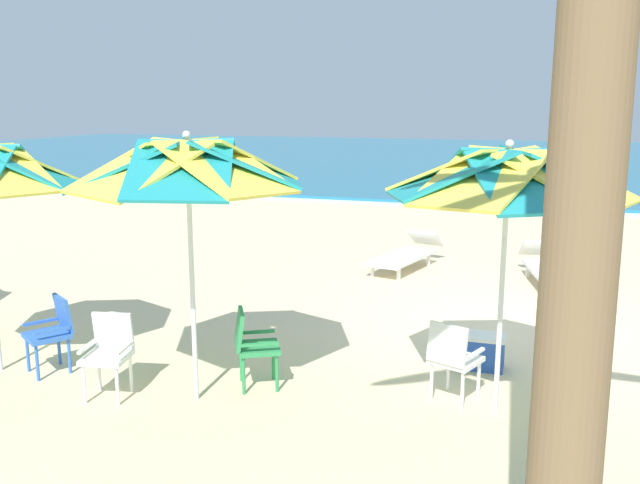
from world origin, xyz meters
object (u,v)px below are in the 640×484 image
(sun_lounger_2, at_px, (406,254))
(cooler_box, at_px, (483,351))
(beach_ball, at_px, (572,254))
(plastic_chair_2, at_px, (109,350))
(beach_umbrella_1, at_px, (188,167))
(plastic_chair_3, at_px, (53,329))
(plastic_chair_1, at_px, (252,343))
(sun_lounger_1, at_px, (549,267))
(beach_umbrella_0, at_px, (508,176))
(plastic_chair_0, at_px, (453,356))

(sun_lounger_2, distance_m, cooler_box, 4.85)
(beach_ball, bearing_deg, cooler_box, -101.04)
(sun_lounger_2, bearing_deg, plastic_chair_2, -106.12)
(beach_umbrella_1, xyz_separation_m, plastic_chair_3, (-1.90, 0.18, -1.91))
(plastic_chair_2, relative_size, cooler_box, 1.73)
(plastic_chair_1, bearing_deg, sun_lounger_1, 61.19)
(beach_umbrella_0, distance_m, plastic_chair_3, 5.23)
(plastic_chair_0, bearing_deg, beach_ball, 78.85)
(plastic_chair_3, bearing_deg, sun_lounger_1, 47.27)
(plastic_chair_0, height_order, beach_umbrella_1, beach_umbrella_1)
(plastic_chair_1, bearing_deg, plastic_chair_3, -172.96)
(sun_lounger_1, relative_size, sun_lounger_2, 1.00)
(plastic_chair_1, relative_size, plastic_chair_2, 1.00)
(beach_umbrella_1, relative_size, plastic_chair_2, 3.18)
(plastic_chair_3, distance_m, sun_lounger_2, 6.77)
(beach_umbrella_0, distance_m, sun_lounger_1, 5.80)
(plastic_chair_3, bearing_deg, plastic_chair_0, 7.27)
(plastic_chair_1, distance_m, cooler_box, 2.68)
(beach_umbrella_1, height_order, cooler_box, beach_umbrella_1)
(plastic_chair_0, xyz_separation_m, sun_lounger_1, (0.95, 5.25, -0.22))
(beach_umbrella_1, bearing_deg, beach_ball, 63.24)
(sun_lounger_1, height_order, sun_lounger_2, same)
(plastic_chair_0, xyz_separation_m, plastic_chair_1, (-2.09, -0.28, 0.00))
(beach_ball, bearing_deg, plastic_chair_1, -115.53)
(beach_umbrella_0, bearing_deg, plastic_chair_0, 162.56)
(beach_umbrella_0, bearing_deg, beach_ball, 82.56)
(beach_umbrella_1, height_order, beach_ball, beach_umbrella_1)
(plastic_chair_2, distance_m, cooler_box, 4.16)
(sun_lounger_1, xyz_separation_m, beach_ball, (0.43, 1.74, -0.11))
(beach_ball, bearing_deg, sun_lounger_1, -103.93)
(cooler_box, bearing_deg, beach_ball, 78.96)
(plastic_chair_1, xyz_separation_m, plastic_chair_3, (-2.33, -0.29, 0.00))
(sun_lounger_2, relative_size, cooler_box, 4.46)
(beach_umbrella_1, bearing_deg, sun_lounger_1, 59.94)
(plastic_chair_2, bearing_deg, plastic_chair_0, 15.05)
(plastic_chair_2, relative_size, sun_lounger_2, 0.39)
(plastic_chair_0, height_order, plastic_chair_1, same)
(beach_umbrella_1, height_order, sun_lounger_1, beach_umbrella_1)
(cooler_box, bearing_deg, sun_lounger_2, 111.43)
(plastic_chair_0, distance_m, plastic_chair_3, 4.46)
(beach_umbrella_0, relative_size, sun_lounger_1, 1.21)
(beach_umbrella_0, height_order, plastic_chair_2, beach_umbrella_0)
(plastic_chair_2, xyz_separation_m, beach_ball, (4.81, 7.92, -0.33))
(plastic_chair_3, bearing_deg, plastic_chair_2, -19.72)
(sun_lounger_2, bearing_deg, plastic_chair_3, -115.12)
(beach_umbrella_0, bearing_deg, cooler_box, 100.93)
(beach_umbrella_1, distance_m, sun_lounger_2, 6.73)
(beach_umbrella_0, distance_m, plastic_chair_2, 4.37)
(cooler_box, bearing_deg, plastic_chair_2, -151.64)
(plastic_chair_2, height_order, beach_ball, plastic_chair_2)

